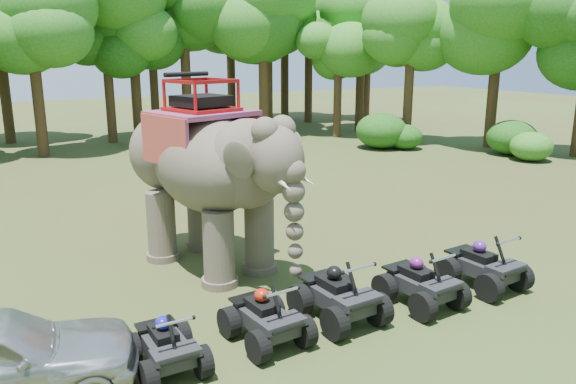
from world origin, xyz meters
name	(u,v)px	position (x,y,z in m)	size (l,w,h in m)	color
ground	(312,282)	(0.00, 0.00, 0.00)	(110.00, 110.00, 0.00)	#47381E
elephant	(207,173)	(-1.72, 2.14, 2.36)	(2.47, 5.62, 4.72)	brown
atv_0	(166,339)	(-4.04, -2.05, 0.57)	(1.12, 1.53, 1.14)	black
atv_1	(266,311)	(-2.14, -1.98, 0.61)	(1.21, 1.65, 1.23)	black
atv_2	(339,289)	(-0.49, -1.88, 0.67)	(1.33, 1.82, 1.35)	black
atv_3	(421,277)	(1.42, -2.11, 0.63)	(1.25, 1.71, 1.27)	black
atv_4	(484,260)	(3.31, -2.06, 0.66)	(1.29, 1.77, 1.31)	black
tree_0	(108,75)	(0.00, 23.17, 3.87)	(5.42, 5.42, 7.75)	#195114
tree_1	(185,57)	(4.80, 23.78, 4.86)	(6.80, 6.80, 9.72)	#195114
tree_2	(263,59)	(8.86, 21.14, 4.71)	(6.60, 6.60, 9.43)	#195114
tree_3	(338,84)	(12.73, 18.75, 3.26)	(4.56, 4.56, 6.52)	#195114
tree_4	(409,80)	(14.68, 14.47, 3.63)	(5.09, 5.09, 7.27)	#195114
tree_5	(496,63)	(18.22, 11.66, 4.59)	(6.43, 6.43, 9.19)	#195114
tree_28	(35,74)	(-4.01, 20.22, 4.11)	(5.75, 5.75, 8.22)	#195114
tree_29	(361,63)	(15.36, 20.14, 4.42)	(6.19, 6.19, 8.85)	#195114
tree_30	(1,63)	(-5.32, 25.64, 4.54)	(6.36, 6.36, 9.09)	#195114
tree_31	(367,70)	(19.26, 24.81, 3.82)	(5.35, 5.35, 7.64)	#195114
tree_32	(134,59)	(1.67, 23.79, 4.75)	(6.64, 6.64, 9.49)	#195114
tree_34	(268,52)	(10.06, 22.99, 5.16)	(7.22, 7.22, 10.31)	#195114
tree_35	(231,52)	(10.07, 29.30, 5.09)	(7.13, 7.13, 10.19)	#195114
tree_36	(285,51)	(14.24, 28.63, 5.16)	(7.23, 7.23, 10.32)	#195114
tree_38	(309,61)	(14.87, 26.04, 4.50)	(6.30, 6.30, 9.00)	#195114
tree_39	(153,75)	(3.15, 25.25, 3.74)	(5.23, 5.23, 7.48)	#195114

